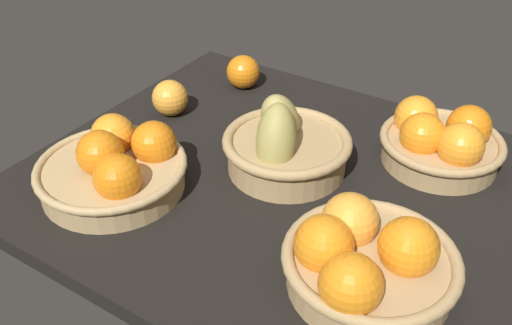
{
  "coord_description": "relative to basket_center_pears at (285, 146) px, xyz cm",
  "views": [
    {
      "loc": [
        39.26,
        -69.4,
        61.27
      ],
      "look_at": [
        -3.11,
        -3.44,
        7.0
      ],
      "focal_mm": 40.32,
      "sensor_mm": 36.0,
      "label": 1
    }
  ],
  "objects": [
    {
      "name": "market_tray",
      "position": [
        1.2,
        -2.72,
        -6.05
      ],
      "size": [
        84.0,
        72.0,
        3.0
      ],
      "primitive_type": "cube",
      "color": "black",
      "rests_on": "ground"
    },
    {
      "name": "basket_center_pears",
      "position": [
        0.0,
        0.0,
        0.0
      ],
      "size": [
        22.26,
        22.26,
        14.87
      ],
      "color": "tan",
      "rests_on": "market_tray"
    },
    {
      "name": "basket_near_left",
      "position": [
        -20.65,
        -19.73,
        -0.47
      ],
      "size": [
        24.92,
        24.92,
        11.2
      ],
      "color": "tan",
      "rests_on": "market_tray"
    },
    {
      "name": "basket_far_right",
      "position": [
        21.96,
        16.42,
        -0.16
      ],
      "size": [
        21.54,
        21.54,
        10.49
      ],
      "color": "tan",
      "rests_on": "market_tray"
    },
    {
      "name": "basket_near_right",
      "position": [
        22.89,
        -18.04,
        -0.01
      ],
      "size": [
        23.87,
        23.87,
        11.22
      ],
      "color": "tan",
      "rests_on": "market_tray"
    },
    {
      "name": "loose_orange_front_gap",
      "position": [
        -28.97,
        4.13,
        -0.95
      ],
      "size": [
        7.2,
        7.2,
        7.2
      ],
      "primitive_type": "sphere",
      "color": "#F49E33",
      "rests_on": "market_tray"
    },
    {
      "name": "loose_orange_back_gap",
      "position": [
        -23.24,
        21.87,
        -0.94
      ],
      "size": [
        7.23,
        7.23,
        7.23
      ],
      "primitive_type": "sphere",
      "color": "orange",
      "rests_on": "market_tray"
    }
  ]
}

